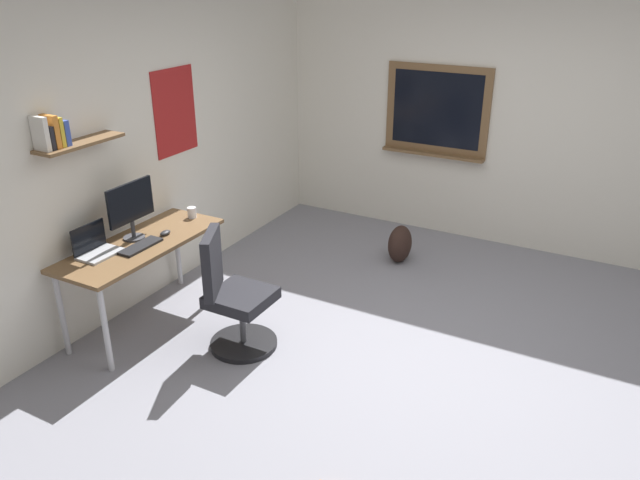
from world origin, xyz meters
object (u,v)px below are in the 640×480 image
object	(u,v)px
office_chair	(233,299)
backpack	(400,244)
monitor_primary	(131,207)
desk	(142,251)
laptop	(96,247)
keyboard	(141,246)
computer_mouse	(165,233)
coffee_mug	(192,212)

from	to	relation	value
office_chair	backpack	bearing A→B (deg)	-15.48
office_chair	monitor_primary	distance (m)	1.09
desk	laptop	distance (m)	0.37
desk	keyboard	size ratio (longest dim) A/B	3.83
computer_mouse	coffee_mug	xyz separation A→B (m)	(0.40, 0.05, 0.03)
office_chair	laptop	xyz separation A→B (m)	(-0.37, 0.97, 0.37)
keyboard	coffee_mug	distance (m)	0.68
office_chair	laptop	size ratio (longest dim) A/B	3.06
computer_mouse	coffee_mug	world-z (taller)	coffee_mug
desk	coffee_mug	size ratio (longest dim) A/B	15.40
laptop	monitor_primary	bearing A→B (deg)	-7.75
monitor_primary	coffee_mug	distance (m)	0.63
office_chair	computer_mouse	size ratio (longest dim) A/B	9.13
keyboard	backpack	distance (m)	2.56
keyboard	office_chair	bearing A→B (deg)	-81.05
desk	laptop	size ratio (longest dim) A/B	4.57
monitor_primary	laptop	bearing A→B (deg)	172.25
monitor_primary	keyboard	xyz separation A→B (m)	(-0.11, -0.16, -0.26)
laptop	computer_mouse	size ratio (longest dim) A/B	2.98
office_chair	keyboard	size ratio (longest dim) A/B	2.57
backpack	monitor_primary	bearing A→B (deg)	143.87
office_chair	computer_mouse	xyz separation A→B (m)	(0.16, 0.76, 0.33)
desk	office_chair	distance (m)	0.86
keyboard	laptop	bearing A→B (deg)	139.86
laptop	coffee_mug	xyz separation A→B (m)	(0.93, -0.16, -0.01)
keyboard	computer_mouse	size ratio (longest dim) A/B	3.56
monitor_primary	coffee_mug	size ratio (longest dim) A/B	5.04
laptop	backpack	size ratio (longest dim) A/B	0.82
office_chair	monitor_primary	size ratio (longest dim) A/B	2.05
office_chair	monitor_primary	world-z (taller)	monitor_primary
backpack	computer_mouse	bearing A→B (deg)	144.56
desk	monitor_primary	size ratio (longest dim) A/B	3.05
monitor_primary	backpack	size ratio (longest dim) A/B	1.23
monitor_primary	keyboard	size ratio (longest dim) A/B	1.25
computer_mouse	coffee_mug	size ratio (longest dim) A/B	1.13
desk	keyboard	bearing A→B (deg)	-135.09
office_chair	monitor_primary	bearing A→B (deg)	90.84
keyboard	computer_mouse	xyz separation A→B (m)	(0.28, 0.00, 0.01)
desk	monitor_primary	xyz separation A→B (m)	(0.04, 0.09, 0.35)
coffee_mug	monitor_primary	bearing A→B (deg)	169.05
desk	office_chair	size ratio (longest dim) A/B	1.49
desk	backpack	world-z (taller)	desk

